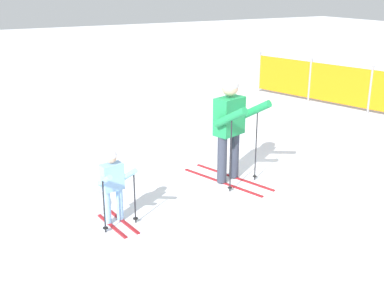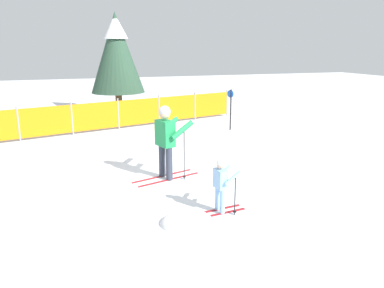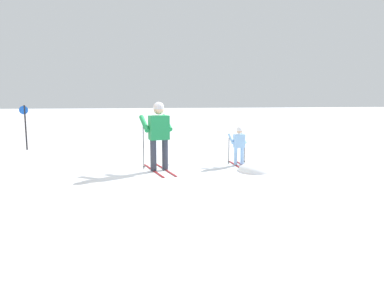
{
  "view_description": "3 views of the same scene",
  "coord_description": "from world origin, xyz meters",
  "px_view_note": "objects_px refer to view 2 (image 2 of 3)",
  "views": [
    {
      "loc": [
        5.81,
        -4.32,
        3.06
      ],
      "look_at": [
        0.37,
        -1.31,
        0.97
      ],
      "focal_mm": 45.0,
      "sensor_mm": 36.0,
      "label": 1
    },
    {
      "loc": [
        -2.32,
        -8.34,
        2.97
      ],
      "look_at": [
        0.16,
        -1.01,
        0.97
      ],
      "focal_mm": 35.0,
      "sensor_mm": 36.0,
      "label": 2
    },
    {
      "loc": [
        -9.45,
        -0.25,
        2.04
      ],
      "look_at": [
        -0.29,
        -1.11,
        0.67
      ],
      "focal_mm": 35.0,
      "sensor_mm": 36.0,
      "label": 3
    }
  ],
  "objects_px": {
    "skier_child": "(221,182)",
    "skier_adult": "(166,135)",
    "safety_fence": "(118,114)",
    "conifer_far": "(116,52)",
    "trail_marker": "(231,105)"
  },
  "relations": [
    {
      "from": "skier_child",
      "to": "skier_adult",
      "type": "bearing_deg",
      "value": 95.18
    },
    {
      "from": "safety_fence",
      "to": "conifer_far",
      "type": "distance_m",
      "value": 4.29
    },
    {
      "from": "skier_adult",
      "to": "conifer_far",
      "type": "height_order",
      "value": "conifer_far"
    },
    {
      "from": "conifer_far",
      "to": "trail_marker",
      "type": "relative_size",
      "value": 3.02
    },
    {
      "from": "trail_marker",
      "to": "conifer_far",
      "type": "bearing_deg",
      "value": 123.73
    },
    {
      "from": "conifer_far",
      "to": "skier_adult",
      "type": "bearing_deg",
      "value": -91.32
    },
    {
      "from": "skier_adult",
      "to": "safety_fence",
      "type": "height_order",
      "value": "skier_adult"
    },
    {
      "from": "conifer_far",
      "to": "skier_child",
      "type": "bearing_deg",
      "value": -88.77
    },
    {
      "from": "skier_adult",
      "to": "trail_marker",
      "type": "xyz_separation_m",
      "value": [
        3.6,
        4.4,
        -0.11
      ]
    },
    {
      "from": "safety_fence",
      "to": "skier_adult",
      "type": "bearing_deg",
      "value": -87.01
    },
    {
      "from": "skier_adult",
      "to": "conifer_far",
      "type": "xyz_separation_m",
      "value": [
        0.22,
        9.47,
        1.76
      ]
    },
    {
      "from": "safety_fence",
      "to": "skier_child",
      "type": "bearing_deg",
      "value": -84.47
    },
    {
      "from": "trail_marker",
      "to": "safety_fence",
      "type": "bearing_deg",
      "value": 159.9
    },
    {
      "from": "skier_adult",
      "to": "skier_child",
      "type": "xyz_separation_m",
      "value": [
        0.47,
        -2.13,
        -0.43
      ]
    },
    {
      "from": "skier_child",
      "to": "safety_fence",
      "type": "height_order",
      "value": "safety_fence"
    }
  ]
}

